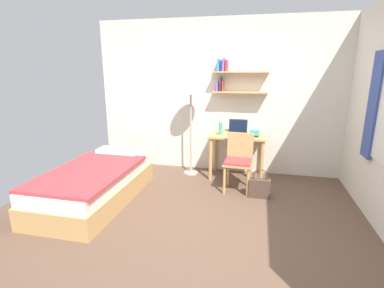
{
  "coord_description": "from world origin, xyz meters",
  "views": [
    {
      "loc": [
        0.63,
        -2.96,
        1.79
      ],
      "look_at": [
        -0.18,
        0.51,
        0.85
      ],
      "focal_mm": 26.98,
      "sensor_mm": 36.0,
      "label": 1
    }
  ],
  "objects_px": {
    "water_bottle": "(221,129)",
    "standing_lamp": "(191,92)",
    "bed": "(95,184)",
    "desk": "(237,143)",
    "laptop": "(238,130)",
    "handbag": "(259,187)",
    "desk_chair": "(239,159)",
    "book_stack": "(255,133)"
  },
  "relations": [
    {
      "from": "water_bottle",
      "to": "desk_chair",
      "type": "bearing_deg",
      "value": -52.91
    },
    {
      "from": "bed",
      "to": "book_stack",
      "type": "height_order",
      "value": "book_stack"
    },
    {
      "from": "desk",
      "to": "water_bottle",
      "type": "distance_m",
      "value": 0.37
    },
    {
      "from": "water_bottle",
      "to": "standing_lamp",
      "type": "bearing_deg",
      "value": 175.06
    },
    {
      "from": "desk_chair",
      "to": "bed",
      "type": "bearing_deg",
      "value": -156.57
    },
    {
      "from": "desk_chair",
      "to": "standing_lamp",
      "type": "distance_m",
      "value": 1.35
    },
    {
      "from": "standing_lamp",
      "to": "bed",
      "type": "bearing_deg",
      "value": -128.63
    },
    {
      "from": "desk_chair",
      "to": "water_bottle",
      "type": "bearing_deg",
      "value": 127.09
    },
    {
      "from": "bed",
      "to": "handbag",
      "type": "height_order",
      "value": "bed"
    },
    {
      "from": "bed",
      "to": "standing_lamp",
      "type": "height_order",
      "value": "standing_lamp"
    },
    {
      "from": "desk",
      "to": "laptop",
      "type": "relative_size",
      "value": 2.91
    },
    {
      "from": "desk_chair",
      "to": "book_stack",
      "type": "height_order",
      "value": "desk_chair"
    },
    {
      "from": "desk_chair",
      "to": "book_stack",
      "type": "relative_size",
      "value": 3.8
    },
    {
      "from": "desk",
      "to": "book_stack",
      "type": "xyz_separation_m",
      "value": [
        0.27,
        -0.05,
        0.19
      ]
    },
    {
      "from": "bed",
      "to": "water_bottle",
      "type": "distance_m",
      "value": 2.1
    },
    {
      "from": "book_stack",
      "to": "desk_chair",
      "type": "bearing_deg",
      "value": -113.72
    },
    {
      "from": "laptop",
      "to": "water_bottle",
      "type": "height_order",
      "value": "laptop"
    },
    {
      "from": "laptop",
      "to": "handbag",
      "type": "distance_m",
      "value": 1.13
    },
    {
      "from": "water_bottle",
      "to": "desk",
      "type": "bearing_deg",
      "value": 14.97
    },
    {
      "from": "handbag",
      "to": "bed",
      "type": "bearing_deg",
      "value": -164.89
    },
    {
      "from": "book_stack",
      "to": "desk",
      "type": "bearing_deg",
      "value": 169.14
    },
    {
      "from": "bed",
      "to": "standing_lamp",
      "type": "xyz_separation_m",
      "value": [
        1.05,
        1.31,
        1.17
      ]
    },
    {
      "from": "laptop",
      "to": "book_stack",
      "type": "relative_size",
      "value": 1.38
    },
    {
      "from": "book_stack",
      "to": "handbag",
      "type": "xyz_separation_m",
      "value": [
        0.12,
        -0.69,
        -0.63
      ]
    },
    {
      "from": "water_bottle",
      "to": "book_stack",
      "type": "relative_size",
      "value": 0.9
    },
    {
      "from": "desk_chair",
      "to": "standing_lamp",
      "type": "bearing_deg",
      "value": 150.0
    },
    {
      "from": "standing_lamp",
      "to": "book_stack",
      "type": "xyz_separation_m",
      "value": [
        1.05,
        -0.02,
        -0.63
      ]
    },
    {
      "from": "bed",
      "to": "desk",
      "type": "distance_m",
      "value": 2.3
    },
    {
      "from": "book_stack",
      "to": "handbag",
      "type": "height_order",
      "value": "book_stack"
    },
    {
      "from": "laptop",
      "to": "water_bottle",
      "type": "relative_size",
      "value": 1.54
    },
    {
      "from": "handbag",
      "to": "standing_lamp",
      "type": "bearing_deg",
      "value": 148.62
    },
    {
      "from": "standing_lamp",
      "to": "handbag",
      "type": "bearing_deg",
      "value": -31.38
    },
    {
      "from": "laptop",
      "to": "water_bottle",
      "type": "bearing_deg",
      "value": -147.87
    },
    {
      "from": "desk_chair",
      "to": "water_bottle",
      "type": "xyz_separation_m",
      "value": [
        -0.34,
        0.45,
        0.36
      ]
    },
    {
      "from": "water_bottle",
      "to": "bed",
      "type": "bearing_deg",
      "value": -140.9
    },
    {
      "from": "desk",
      "to": "desk_chair",
      "type": "xyz_separation_m",
      "value": [
        0.06,
        -0.52,
        -0.11
      ]
    },
    {
      "from": "bed",
      "to": "standing_lamp",
      "type": "relative_size",
      "value": 1.19
    },
    {
      "from": "desk",
      "to": "laptop",
      "type": "height_order",
      "value": "laptop"
    },
    {
      "from": "bed",
      "to": "water_bottle",
      "type": "xyz_separation_m",
      "value": [
        1.56,
        1.27,
        0.6
      ]
    },
    {
      "from": "desk_chair",
      "to": "water_bottle",
      "type": "height_order",
      "value": "water_bottle"
    },
    {
      "from": "bed",
      "to": "laptop",
      "type": "height_order",
      "value": "laptop"
    },
    {
      "from": "laptop",
      "to": "handbag",
      "type": "height_order",
      "value": "laptop"
    }
  ]
}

